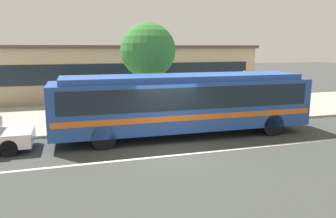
# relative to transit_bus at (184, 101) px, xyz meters

# --- Properties ---
(ground_plane) EXTENTS (120.00, 120.00, 0.00)m
(ground_plane) POSITION_rel_transit_bus_xyz_m (-1.15, -1.75, -1.61)
(ground_plane) COLOR #393C39
(sidewalk_slab) EXTENTS (60.00, 8.00, 0.12)m
(sidewalk_slab) POSITION_rel_transit_bus_xyz_m (-1.15, 5.35, -1.55)
(sidewalk_slab) COLOR #9B9F8C
(sidewalk_slab) RESTS_ON ground_plane
(lane_stripe_center) EXTENTS (56.00, 0.16, 0.01)m
(lane_stripe_center) POSITION_rel_transit_bus_xyz_m (-1.15, -2.55, -1.61)
(lane_stripe_center) COLOR silver
(lane_stripe_center) RESTS_ON ground_plane
(transit_bus) EXTENTS (11.53, 2.75, 2.77)m
(transit_bus) POSITION_rel_transit_bus_xyz_m (0.00, 0.00, 0.00)
(transit_bus) COLOR #254B9D
(transit_bus) RESTS_ON ground_plane
(pedestrian_waiting_near_sign) EXTENTS (0.35, 0.35, 1.65)m
(pedestrian_waiting_near_sign) POSITION_rel_transit_bus_xyz_m (-2.76, 2.75, -0.53)
(pedestrian_waiting_near_sign) COLOR #6A6C51
(pedestrian_waiting_near_sign) RESTS_ON sidewalk_slab
(pedestrian_walking_along_curb) EXTENTS (0.48, 0.48, 1.69)m
(pedestrian_walking_along_curb) POSITION_rel_transit_bus_xyz_m (-0.73, 3.54, -0.50)
(pedestrian_walking_along_curb) COLOR #726551
(pedestrian_walking_along_curb) RESTS_ON sidewalk_slab
(pedestrian_standing_by_tree) EXTENTS (0.45, 0.45, 1.77)m
(pedestrian_standing_by_tree) POSITION_rel_transit_bus_xyz_m (-1.83, 2.38, -0.46)
(pedestrian_standing_by_tree) COLOR #263F38
(pedestrian_standing_by_tree) RESTS_ON sidewalk_slab
(bus_stop_sign) EXTENTS (0.16, 0.43, 2.61)m
(bus_stop_sign) POSITION_rel_transit_bus_xyz_m (4.05, 1.81, 0.17)
(bus_stop_sign) COLOR gray
(bus_stop_sign) RESTS_ON sidewalk_slab
(street_tree_near_stop) EXTENTS (2.98, 2.98, 5.16)m
(street_tree_near_stop) POSITION_rel_transit_bus_xyz_m (-0.70, 3.80, 2.15)
(street_tree_near_stop) COLOR brown
(street_tree_near_stop) RESTS_ON sidewalk_slab
(station_building) EXTENTS (20.41, 7.30, 4.09)m
(station_building) POSITION_rel_transit_bus_xyz_m (-0.41, 13.32, 0.44)
(station_building) COLOR tan
(station_building) RESTS_ON ground_plane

